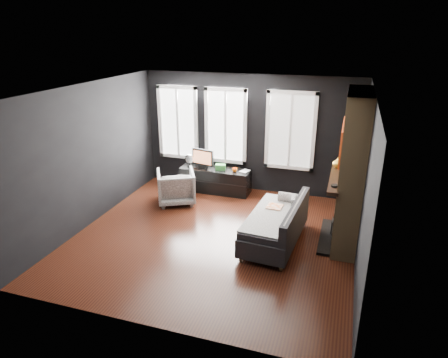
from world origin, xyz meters
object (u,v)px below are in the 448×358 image
(media_console, at_px, (215,180))
(monitor, at_px, (203,157))
(sofa, at_px, (275,222))
(mantel_vase, at_px, (338,163))
(armchair, at_px, (176,185))
(mug, at_px, (235,169))
(book, at_px, (242,166))

(media_console, xyz_separation_m, monitor, (-0.30, -0.01, 0.53))
(sofa, height_order, mantel_vase, mantel_vase)
(armchair, bearing_deg, sofa, 128.41)
(armchair, distance_m, monitor, 1.00)
(armchair, distance_m, mug, 1.38)
(mug, relative_size, book, 0.49)
(book, bearing_deg, armchair, -143.63)
(mug, xyz_separation_m, book, (0.14, 0.12, 0.06))
(media_console, relative_size, mug, 14.54)
(mug, relative_size, mantel_vase, 0.57)
(armchair, bearing_deg, mug, -171.67)
(book, bearing_deg, sofa, -59.74)
(sofa, relative_size, media_console, 1.13)
(book, bearing_deg, media_console, -175.27)
(sofa, height_order, monitor, monitor)
(media_console, relative_size, mantel_vase, 8.30)
(media_console, distance_m, monitor, 0.61)
(sofa, bearing_deg, book, 124.65)
(sofa, bearing_deg, monitor, 141.66)
(mantel_vase, bearing_deg, sofa, -136.89)
(book, height_order, mantel_vase, mantel_vase)
(armchair, distance_m, media_console, 1.07)
(media_console, height_order, monitor, monitor)
(sofa, relative_size, mantel_vase, 9.38)
(mug, bearing_deg, mantel_vase, -23.64)
(sofa, xyz_separation_m, monitor, (-2.09, 1.93, 0.42))
(mug, distance_m, book, 0.19)
(armchair, relative_size, mug, 7.16)
(sofa, distance_m, mug, 2.29)
(armchair, relative_size, book, 3.50)
(armchair, xyz_separation_m, media_console, (0.62, 0.86, -0.12))
(armchair, height_order, monitor, monitor)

